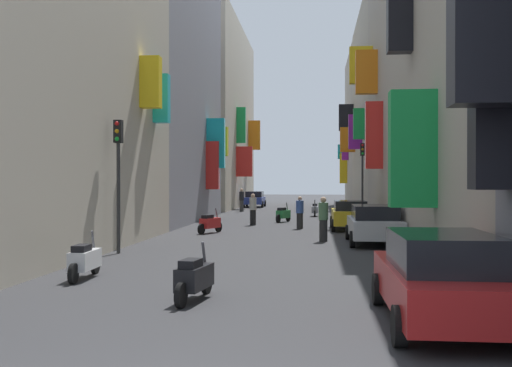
# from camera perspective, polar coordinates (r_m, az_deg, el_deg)

# --- Properties ---
(ground_plane) EXTENTS (140.00, 140.00, 0.00)m
(ground_plane) POSITION_cam_1_polar(r_m,az_deg,el_deg) (34.90, 2.78, -3.68)
(ground_plane) COLOR #2D2D30
(building_left_mid_a) EXTENTS (7.13, 15.14, 16.72)m
(building_left_mid_a) POSITION_cam_1_polar(r_m,az_deg,el_deg) (36.44, -10.07, 9.66)
(building_left_mid_a) COLOR gray
(building_left_mid_a) RESTS_ON ground
(building_left_mid_c) EXTENTS (7.38, 20.52, 16.74)m
(building_left_mid_c) POSITION_cam_1_polar(r_m,az_deg,el_deg) (55.71, -4.43, 6.40)
(building_left_mid_c) COLOR #BCB29E
(building_left_mid_c) RESTS_ON ground
(building_right_mid_b) EXTENTS (7.28, 12.07, 17.36)m
(building_right_mid_b) POSITION_cam_1_polar(r_m,az_deg,el_deg) (31.68, 17.25, 11.69)
(building_right_mid_b) COLOR #B2A899
(building_right_mid_b) RESTS_ON ground
(building_right_mid_c) EXTENTS (7.22, 15.23, 14.82)m
(building_right_mid_c) POSITION_cam_1_polar(r_m,az_deg,el_deg) (44.80, 13.75, 6.67)
(building_right_mid_c) COLOR #BCB29E
(building_right_mid_c) RESTS_ON ground
(building_right_far) EXTENTS (6.93, 13.08, 14.65)m
(building_right_far) POSITION_cam_1_polar(r_m,az_deg,el_deg) (58.77, 11.83, 5.05)
(building_right_far) COLOR #B2A899
(building_right_far) RESTS_ON ground
(parked_car_yellow) EXTENTS (1.86, 3.96, 1.43)m
(parked_car_yellow) POSITION_cam_1_polar(r_m,az_deg,el_deg) (29.17, 9.06, -2.96)
(parked_car_yellow) COLOR gold
(parked_car_yellow) RESTS_ON ground
(parked_car_red) EXTENTS (1.93, 4.41, 1.53)m
(parked_car_red) POSITION_cam_1_polar(r_m,az_deg,el_deg) (10.31, 17.47, -8.60)
(parked_car_red) COLOR #B21E1E
(parked_car_red) RESTS_ON ground
(parked_car_blue) EXTENTS (1.87, 4.04, 1.44)m
(parked_car_blue) POSITION_cam_1_polar(r_m,az_deg,el_deg) (54.14, -0.14, -1.49)
(parked_car_blue) COLOR navy
(parked_car_blue) RESTS_ON ground
(parked_car_silver) EXTENTS (1.99, 4.39, 1.47)m
(parked_car_silver) POSITION_cam_1_polar(r_m,az_deg,el_deg) (22.80, 11.36, -3.81)
(parked_car_silver) COLOR #B7B7BC
(parked_car_silver) RESTS_ON ground
(scooter_green) EXTENTS (0.82, 1.73, 1.13)m
(scooter_green) POSITION_cam_1_polar(r_m,az_deg,el_deg) (34.22, 2.65, -2.98)
(scooter_green) COLOR #287F3D
(scooter_green) RESTS_ON ground
(scooter_black) EXTENTS (0.61, 1.93, 1.13)m
(scooter_black) POSITION_cam_1_polar(r_m,az_deg,el_deg) (11.91, -5.99, -9.03)
(scooter_black) COLOR black
(scooter_black) RESTS_ON ground
(scooter_red) EXTENTS (0.85, 1.81, 1.13)m
(scooter_red) POSITION_cam_1_polar(r_m,az_deg,el_deg) (27.00, -4.47, -3.84)
(scooter_red) COLOR red
(scooter_red) RESTS_ON ground
(scooter_silver) EXTENTS (0.45, 1.94, 1.13)m
(scooter_silver) POSITION_cam_1_polar(r_m,az_deg,el_deg) (40.04, 5.71, -2.51)
(scooter_silver) COLOR #ADADB2
(scooter_silver) RESTS_ON ground
(scooter_white) EXTENTS (0.48, 1.99, 1.13)m
(scooter_white) POSITION_cam_1_polar(r_m,az_deg,el_deg) (15.03, -16.23, -7.10)
(scooter_white) COLOR silver
(scooter_white) RESTS_ON ground
(pedestrian_crossing) EXTENTS (0.51, 0.51, 1.62)m
(pedestrian_crossing) POSITION_cam_1_polar(r_m,az_deg,el_deg) (29.47, 4.26, -2.83)
(pedestrian_crossing) COLOR #242424
(pedestrian_crossing) RESTS_ON ground
(pedestrian_near_left) EXTENTS (0.48, 0.48, 1.80)m
(pedestrian_near_left) POSITION_cam_1_polar(r_m,az_deg,el_deg) (45.99, -1.40, -1.61)
(pedestrian_near_left) COLOR #393939
(pedestrian_near_left) RESTS_ON ground
(pedestrian_near_right) EXTENTS (0.43, 0.43, 1.76)m
(pedestrian_near_right) POSITION_cam_1_polar(r_m,az_deg,el_deg) (23.38, 6.53, -3.44)
(pedestrian_near_right) COLOR #272727
(pedestrian_near_right) RESTS_ON ground
(pedestrian_mid_street) EXTENTS (0.53, 0.53, 1.71)m
(pedestrian_mid_street) POSITION_cam_1_polar(r_m,az_deg,el_deg) (31.78, -0.30, -2.52)
(pedestrian_mid_street) COLOR black
(pedestrian_mid_street) RESTS_ON ground
(traffic_light_near_corner) EXTENTS (0.26, 0.34, 4.38)m
(traffic_light_near_corner) POSITION_cam_1_polar(r_m,az_deg,el_deg) (19.87, -13.17, 1.95)
(traffic_light_near_corner) COLOR #2D2D2D
(traffic_light_near_corner) RESTS_ON ground
(traffic_light_far_corner) EXTENTS (0.26, 0.34, 4.65)m
(traffic_light_far_corner) POSITION_cam_1_polar(r_m,az_deg,el_deg) (35.81, 10.25, 1.45)
(traffic_light_far_corner) COLOR #2D2D2D
(traffic_light_far_corner) RESTS_ON ground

